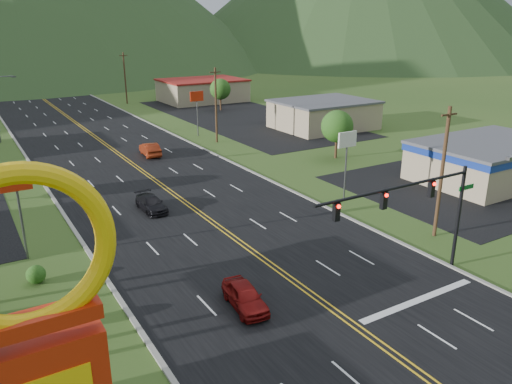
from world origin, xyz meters
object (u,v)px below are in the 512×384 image
car_red_near (245,297)px  car_dark_mid (151,204)px  car_red_far (150,149)px  traffic_signal (419,202)px

car_red_near → car_dark_mid: (0.82, 17.77, -0.07)m
car_dark_mid → car_red_far: 19.31m
car_red_near → car_dark_mid: car_red_near is taller
car_red_near → car_dark_mid: 17.79m
car_red_near → car_red_far: car_red_far is taller
car_dark_mid → car_red_far: size_ratio=0.90×
traffic_signal → car_red_near: 11.92m
traffic_signal → car_dark_mid: size_ratio=3.00×
car_dark_mid → car_red_far: (6.47, 18.20, 0.16)m
traffic_signal → car_red_far: 39.07m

